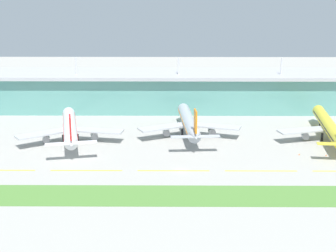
{
  "coord_description": "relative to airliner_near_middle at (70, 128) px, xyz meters",
  "views": [
    {
      "loc": [
        -3.8,
        -190.13,
        72.52
      ],
      "look_at": [
        -5.44,
        38.78,
        7.0
      ],
      "focal_mm": 55.76,
      "sensor_mm": 36.0,
      "label": 1
    }
  ],
  "objects": [
    {
      "name": "taxiway_stripe_mid_east",
      "position": [
        81.21,
        -37.71,
        -6.43
      ],
      "size": [
        28.0,
        0.7,
        0.04
      ],
      "primitive_type": "cube",
      "color": "yellow",
      "rests_on": "ground"
    },
    {
      "name": "ground_plane",
      "position": [
        50.21,
        -37.64,
        -6.45
      ],
      "size": [
        600.0,
        600.0,
        0.0
      ],
      "primitive_type": "plane",
      "color": "#A8A59E"
    },
    {
      "name": "airliner_far_middle",
      "position": [
        118.87,
        2.44,
        0.01
      ],
      "size": [
        48.57,
        67.51,
        18.9
      ],
      "color": "yellow",
      "rests_on": "ground"
    },
    {
      "name": "taxiway_stripe_centre",
      "position": [
        47.21,
        -37.71,
        -6.43
      ],
      "size": [
        28.0,
        0.7,
        0.04
      ],
      "primitive_type": "cube",
      "color": "yellow",
      "rests_on": "ground"
    },
    {
      "name": "airliner_center",
      "position": [
        54.53,
        9.18,
        -0.0
      ],
      "size": [
        48.66,
        60.51,
        18.9
      ],
      "color": "#ADB2BC",
      "rests_on": "ground"
    },
    {
      "name": "taxiway_stripe_mid_west",
      "position": [
        13.21,
        -37.71,
        -6.43
      ],
      "size": [
        28.0,
        0.7,
        0.04
      ],
      "primitive_type": "cube",
      "color": "yellow",
      "rests_on": "ground"
    },
    {
      "name": "grass_verge",
      "position": [
        50.21,
        -61.79,
        -6.4
      ],
      "size": [
        300.0,
        18.0,
        0.1
      ],
      "primitive_type": "cube",
      "color": "#518438",
      "rests_on": "ground"
    },
    {
      "name": "safety_cone_left_wingtip",
      "position": [
        100.49,
        -18.62,
        -6.1
      ],
      "size": [
        0.56,
        0.56,
        0.7
      ],
      "primitive_type": "cone",
      "color": "orange",
      "rests_on": "ground"
    },
    {
      "name": "airliner_near_middle",
      "position": [
        0.0,
        0.0,
        0.0
      ],
      "size": [
        47.75,
        61.71,
        18.9
      ],
      "color": "white",
      "rests_on": "ground"
    },
    {
      "name": "safety_cone_right_wingtip",
      "position": [
        111.59,
        -19.72,
        -6.1
      ],
      "size": [
        0.56,
        0.56,
        0.7
      ],
      "primitive_type": "cone",
      "color": "orange",
      "rests_on": "ground"
    },
    {
      "name": "terminal_building",
      "position": [
        50.21,
        59.79,
        4.42
      ],
      "size": [
        288.0,
        34.0,
        30.33
      ],
      "color": "#5B9E93",
      "rests_on": "ground"
    }
  ]
}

